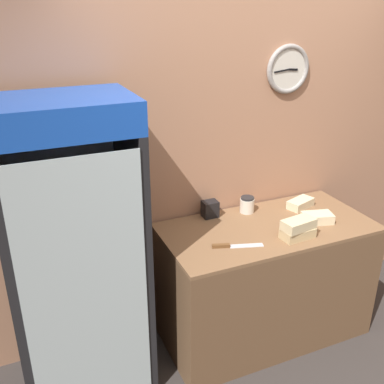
{
  "coord_description": "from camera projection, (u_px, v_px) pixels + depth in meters",
  "views": [
    {
      "loc": [
        -1.58,
        -1.42,
        2.35
      ],
      "look_at": [
        -0.59,
        0.89,
        1.27
      ],
      "focal_mm": 42.0,
      "sensor_mm": 36.0,
      "label": 1
    }
  ],
  "objects": [
    {
      "name": "sandwich_stack_bottom",
      "position": [
        298.0,
        233.0,
        2.95
      ],
      "size": [
        0.23,
        0.13,
        0.07
      ],
      "color": "tan",
      "rests_on": "prep_counter"
    },
    {
      "name": "sandwich_flat_right",
      "position": [
        317.0,
        218.0,
        3.16
      ],
      "size": [
        0.23,
        0.17,
        0.07
      ],
      "color": "beige",
      "rests_on": "prep_counter"
    },
    {
      "name": "wall_back",
      "position": [
        242.0,
        147.0,
        3.29
      ],
      "size": [
        5.2,
        0.09,
        2.7
      ],
      "color": "#AD7A5B",
      "rests_on": "ground_plane"
    },
    {
      "name": "prep_counter",
      "position": [
        264.0,
        280.0,
        3.3
      ],
      "size": [
        1.48,
        0.73,
        0.9
      ],
      "color": "brown",
      "rests_on": "ground_plane"
    },
    {
      "name": "condiment_jar",
      "position": [
        247.0,
        205.0,
        3.3
      ],
      "size": [
        0.11,
        0.11,
        0.12
      ],
      "color": "silver",
      "rests_on": "prep_counter"
    },
    {
      "name": "napkin_dispenser",
      "position": [
        210.0,
        209.0,
        3.23
      ],
      "size": [
        0.11,
        0.09,
        0.12
      ],
      "color": "black",
      "rests_on": "prep_counter"
    },
    {
      "name": "beverage_cooler",
      "position": [
        72.0,
        239.0,
        2.67
      ],
      "size": [
        0.77,
        0.63,
        1.9
      ],
      "color": "black",
      "rests_on": "ground_plane"
    },
    {
      "name": "sandwich_stack_middle",
      "position": [
        299.0,
        224.0,
        2.92
      ],
      "size": [
        0.24,
        0.15,
        0.07
      ],
      "color": "beige",
      "rests_on": "sandwich_stack_bottom"
    },
    {
      "name": "chefs_knife",
      "position": [
        230.0,
        246.0,
        2.85
      ],
      "size": [
        0.33,
        0.13,
        0.02
      ],
      "color": "silver",
      "rests_on": "prep_counter"
    },
    {
      "name": "sandwich_flat_left",
      "position": [
        300.0,
        203.0,
        3.38
      ],
      "size": [
        0.24,
        0.17,
        0.06
      ],
      "color": "beige",
      "rests_on": "prep_counter"
    }
  ]
}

